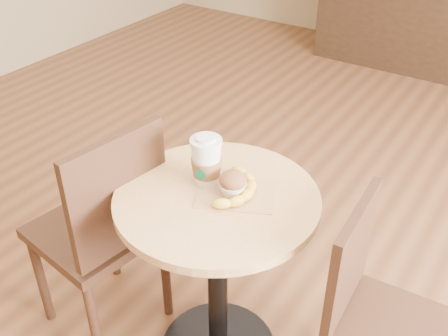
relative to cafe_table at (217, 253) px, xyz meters
The scene contains 7 objects.
cafe_table is the anchor object (origin of this frame).
chair_left 0.43m from the cafe_table, 164.89° to the right, with size 0.46×0.46×0.92m.
chair_right 0.54m from the cafe_table, ahead, with size 0.39×0.39×0.83m.
kraft_bag 0.25m from the cafe_table, 40.61° to the left, with size 0.24×0.18×0.00m, color tan.
coffee_cup 0.32m from the cafe_table, 147.65° to the left, with size 0.10×0.10×0.17m.
muffin 0.28m from the cafe_table, 40.03° to the left, with size 0.09×0.09×0.08m.
banana 0.27m from the cafe_table, 39.91° to the left, with size 0.15×0.23×0.03m, color gold, non-canonical shape.
Camera 1 is at (0.66, -1.19, 1.72)m, focal length 42.00 mm.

